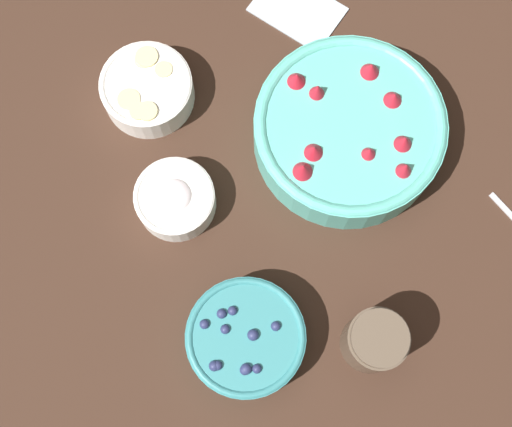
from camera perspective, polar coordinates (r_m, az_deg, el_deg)
ground_plane at (r=1.01m, az=1.96°, el=0.35°), size 4.00×4.00×0.00m
bowl_strawberries at (r=1.01m, az=7.44°, el=6.66°), size 0.27×0.27×0.09m
bowl_blueberries at (r=0.95m, az=-0.84°, el=-9.96°), size 0.16×0.16×0.06m
bowl_bananas at (r=1.05m, az=-8.70°, el=9.83°), size 0.13×0.13×0.05m
bowl_cream at (r=0.99m, az=-6.49°, el=1.18°), size 0.11×0.11×0.05m
jar_chocolate at (r=0.95m, az=9.41°, el=-10.04°), size 0.08×0.08×0.10m
napkin at (r=1.13m, az=3.34°, el=16.02°), size 0.15×0.12×0.01m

